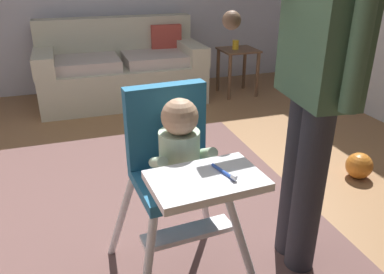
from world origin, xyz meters
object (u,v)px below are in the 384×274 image
(sippy_cup, at_px, (236,45))
(couch, at_px, (121,70))
(adult_standing, at_px, (316,81))
(high_chair, at_px, (178,159))
(side_table, at_px, (238,61))
(toy_ball, at_px, (359,166))

(sippy_cup, bearing_deg, couch, 169.46)
(couch, relative_size, adult_standing, 1.05)
(adult_standing, bearing_deg, couch, -75.63)
(high_chair, distance_m, adult_standing, 0.67)
(couch, relative_size, side_table, 3.34)
(toy_ball, height_order, sippy_cup, sippy_cup)
(couch, distance_m, adult_standing, 2.95)
(couch, xyz_separation_m, sippy_cup, (1.25, -0.23, 0.24))
(adult_standing, height_order, toy_ball, adult_standing)
(side_table, relative_size, sippy_cup, 5.20)
(side_table, height_order, sippy_cup, sippy_cup)
(toy_ball, bearing_deg, adult_standing, -147.39)
(adult_standing, relative_size, toy_ball, 8.94)
(sippy_cup, bearing_deg, high_chair, -119.24)
(high_chair, xyz_separation_m, side_table, (1.47, 2.55, -0.25))
(adult_standing, xyz_separation_m, sippy_cup, (0.84, 2.62, -0.37))
(toy_ball, bearing_deg, sippy_cup, 91.17)
(side_table, bearing_deg, high_chair, -119.88)
(adult_standing, distance_m, sippy_cup, 2.78)
(adult_standing, distance_m, side_table, 2.82)
(toy_ball, relative_size, sippy_cup, 1.85)
(couch, relative_size, sippy_cup, 17.36)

